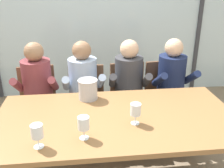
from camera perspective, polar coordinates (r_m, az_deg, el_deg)
name	(u,v)px	position (r m, az deg, el deg)	size (l,w,h in m)	color
ground	(106,128)	(3.41, -1.25, -9.76)	(14.00, 14.00, 0.00)	#847056
window_glass_panel	(99,14)	(4.10, -2.99, 15.17)	(7.23, 0.03, 2.60)	silver
window_mullion_right	(200,13)	(4.49, 19.00, 14.66)	(0.06, 0.06, 2.60)	#38383D
hillside_vineyard	(90,10)	(7.93, -4.79, 16.05)	(13.23, 2.40, 1.90)	#477A38
dining_table	(117,124)	(2.21, 1.03, -8.78)	(2.03, 1.04, 0.74)	olive
chair_near_curtain	(38,98)	(3.15, -16.01, -3.05)	(0.49, 0.49, 0.87)	brown
chair_left_of_center	(86,97)	(3.08, -5.75, -2.85)	(0.48, 0.48, 0.87)	brown
chair_center	(129,94)	(3.15, 3.74, -2.18)	(0.48, 0.48, 0.87)	brown
chair_right_of_center	(164,91)	(3.27, 11.36, -1.62)	(0.49, 0.49, 0.87)	brown
person_maroon_top	(37,90)	(2.95, -16.27, -1.19)	(0.46, 0.61, 1.19)	brown
person_pale_blue_shirt	(84,88)	(2.90, -6.29, -0.78)	(0.48, 0.62, 1.19)	#9EB2D1
person_charcoal_jacket	(129,86)	(2.94, 3.80, -0.33)	(0.48, 0.63, 1.19)	#38383D
person_navy_polo	(173,84)	(3.08, 13.43, 0.10)	(0.48, 0.62, 1.19)	#192347
ice_bucket_primary	(88,89)	(2.45, -5.35, -1.10)	(0.19, 0.19, 0.19)	#B7B7BC
wine_glass_by_left_taster	(136,110)	(2.03, 5.25, -5.82)	(0.08, 0.08, 0.17)	silver
wine_glass_near_bucket	(84,124)	(1.85, -6.31, -8.81)	(0.08, 0.08, 0.17)	silver
wine_glass_center_pour	(37,132)	(1.82, -16.25, -10.22)	(0.08, 0.08, 0.17)	silver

